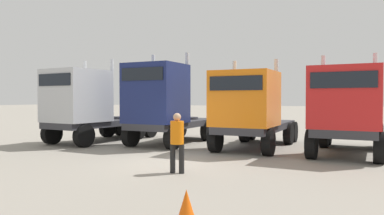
{
  "coord_description": "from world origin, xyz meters",
  "views": [
    {
      "loc": [
        5.41,
        -11.45,
        2.21
      ],
      "look_at": [
        -1.12,
        4.96,
        1.78
      ],
      "focal_mm": 34.21,
      "sensor_mm": 36.0,
      "label": 1
    }
  ],
  "objects": [
    {
      "name": "semi_truck_silver",
      "position": [
        -6.16,
        3.43,
        1.89
      ],
      "size": [
        3.44,
        6.47,
        4.19
      ],
      "rotation": [
        0.0,
        0.0,
        -1.73
      ],
      "color": "#333338",
      "rests_on": "ground"
    },
    {
      "name": "visitor_in_hivis",
      "position": [
        1.01,
        -1.6,
        1.04
      ],
      "size": [
        0.45,
        0.43,
        1.78
      ],
      "rotation": [
        0.0,
        0.0,
        1.64
      ],
      "color": "black",
      "rests_on": "ground"
    },
    {
      "name": "semi_truck_navy",
      "position": [
        -2.22,
        4.07,
        1.95
      ],
      "size": [
        3.01,
        6.25,
        4.39
      ],
      "rotation": [
        0.0,
        0.0,
        -1.65
      ],
      "color": "#333338",
      "rests_on": "ground"
    },
    {
      "name": "semi_truck_red",
      "position": [
        5.75,
        3.62,
        1.78
      ],
      "size": [
        3.06,
        6.11,
        3.97
      ],
      "rotation": [
        0.0,
        0.0,
        -1.66
      ],
      "color": "#333338",
      "rests_on": "ground"
    },
    {
      "name": "ground",
      "position": [
        0.0,
        0.0,
        0.0
      ],
      "size": [
        200.0,
        200.0,
        0.0
      ],
      "primitive_type": "plane",
      "color": "gray"
    },
    {
      "name": "traffic_cone_mid",
      "position": [
        2.92,
        -5.48,
        0.3
      ],
      "size": [
        0.36,
        0.36,
        0.59
      ],
      "primitive_type": "cone",
      "color": "#F2590C",
      "rests_on": "ground"
    },
    {
      "name": "semi_truck_orange",
      "position": [
        1.95,
        4.0,
        1.75
      ],
      "size": [
        2.98,
        6.45,
        3.92
      ],
      "rotation": [
        0.0,
        0.0,
        -1.64
      ],
      "color": "#333338",
      "rests_on": "ground"
    }
  ]
}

